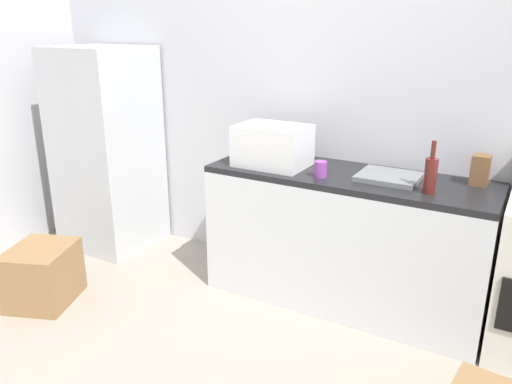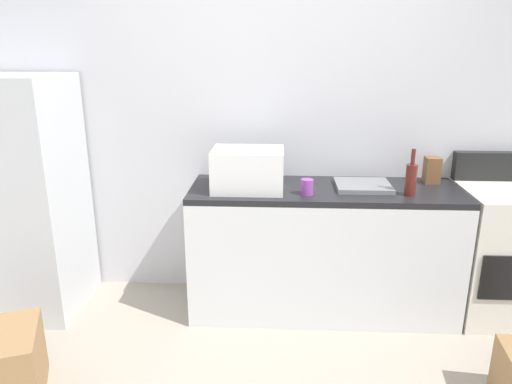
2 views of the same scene
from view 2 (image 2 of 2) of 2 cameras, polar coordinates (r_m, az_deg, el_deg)
The scene contains 10 objects.
wall_back at distance 3.44m, azimuth 3.03°, elevation 8.64°, with size 5.00×0.10×2.60m, color silver.
kitchen_counter at distance 3.36m, azimuth 7.96°, elevation -6.88°, with size 1.80×0.60×0.90m.
refrigerator at distance 3.61m, azimuth -26.06°, elevation -0.59°, with size 0.68×0.66×1.63m, color silver.
stove_oven at distance 3.68m, azimuth 27.37°, elevation -6.31°, with size 0.60×0.61×1.10m.
microwave at distance 3.10m, azimuth -0.98°, elevation 2.70°, with size 0.46×0.34×0.27m, color white.
sink_basin at distance 3.25m, azimuth 12.68°, elevation 0.76°, with size 0.36×0.32×0.03m, color slate.
wine_bottle at distance 3.14m, azimuth 18.07°, elevation 1.53°, with size 0.07×0.07×0.30m.
coffee_mug at distance 3.04m, azimuth 6.13°, elevation 0.61°, with size 0.08×0.08×0.10m, color purple.
knife_block at distance 3.48m, azimuth 20.33°, elevation 2.48°, with size 0.10×0.10×0.18m, color brown.
cardboard_box_large at distance 2.98m, azimuth -28.15°, elevation -18.00°, with size 0.38×0.45×0.39m, color olive.
Camera 2 is at (-0.01, -1.86, 1.82)m, focal length 33.39 mm.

